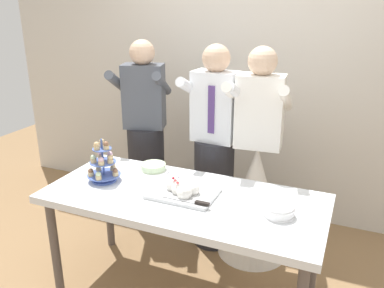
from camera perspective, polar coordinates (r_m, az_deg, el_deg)
rear_wall at (r=3.71m, az=8.18°, el=11.78°), size 5.20×0.10×2.90m
dessert_table at (r=2.62m, az=-1.28°, el=-8.76°), size 1.80×0.80×0.78m
cupcake_stand at (r=2.80m, az=-12.54°, el=-2.92°), size 0.23×0.23×0.31m
main_cake_tray at (r=2.57m, az=-1.25°, el=-6.46°), size 0.44×0.31×0.13m
plate_stack at (r=2.40m, az=12.26°, el=-9.22°), size 0.19×0.19×0.07m
round_cake at (r=2.94m, az=-5.52°, el=-3.38°), size 0.24×0.24×0.06m
person_groom at (r=3.20m, az=3.19°, el=-2.36°), size 0.49×0.51×1.66m
person_bride at (r=3.17m, az=9.00°, el=-6.10°), size 0.56×0.56×1.66m
person_guest at (r=3.55m, az=-6.60°, el=-0.23°), size 0.57×0.59×1.66m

